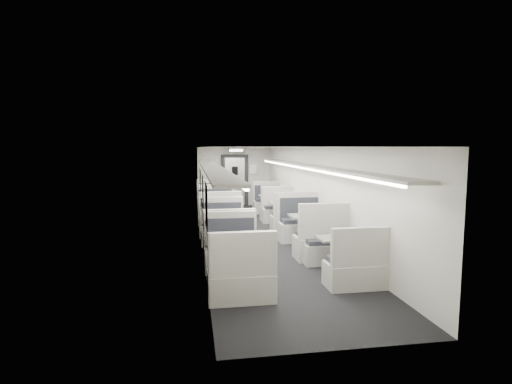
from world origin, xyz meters
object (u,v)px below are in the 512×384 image
object	(u,v)px
booth_left_c	(226,236)
exit_sign	(236,150)
vestibule_door	(235,181)
booth_right_c	(310,232)
booth_right_d	(339,255)
booth_left_b	(218,216)
booth_right_a	(272,206)
booth_left_a	(213,204)
passenger	(217,195)
booth_left_d	(236,262)
booth_right_b	(284,214)

from	to	relation	value
booth_left_c	exit_sign	size ratio (longest dim) A/B	3.48
booth_left_c	vestibule_door	xyz separation A→B (m)	(1.00, 7.28, 0.65)
booth_right_c	booth_right_d	size ratio (longest dim) A/B	1.15
booth_left_b	booth_right_a	distance (m)	2.79
booth_right_c	booth_left_a	bearing A→B (deg)	111.76
booth_right_c	exit_sign	bearing A→B (deg)	98.39
booth_left_c	passenger	distance (m)	4.35
booth_left_d	booth_right_b	world-z (taller)	booth_right_b
booth_left_d	vestibule_door	xyz separation A→B (m)	(1.00, 9.40, 0.66)
booth_left_c	booth_left_d	xyz separation A→B (m)	(0.00, -2.12, -0.01)
booth_left_a	booth_right_a	xyz separation A→B (m)	(2.00, -0.49, -0.02)
booth_left_c	booth_right_a	world-z (taller)	booth_left_c
booth_right_a	booth_right_b	world-z (taller)	booth_right_b
booth_left_a	booth_right_d	distance (m)	7.19
booth_right_d	passenger	world-z (taller)	passenger
booth_left_c	booth_right_d	xyz separation A→B (m)	(2.00, -1.89, -0.03)
booth_left_c	exit_sign	xyz separation A→B (m)	(1.00, 6.79, 1.89)
exit_sign	booth_right_c	bearing A→B (deg)	-81.61
booth_right_c	passenger	xyz separation A→B (m)	(-1.93, 4.32, 0.40)
booth_left_c	booth_right_a	distance (m)	4.95
booth_right_a	vestibule_door	xyz separation A→B (m)	(-1.00, 2.75, 0.66)
passenger	exit_sign	bearing A→B (deg)	76.97
booth_right_b	vestibule_door	distance (m)	4.72
booth_left_b	booth_right_b	xyz separation A→B (m)	(2.00, 0.14, -0.03)
vestibule_door	booth_left_d	bearing A→B (deg)	-96.07
booth_right_c	booth_left_d	bearing A→B (deg)	-133.17
booth_left_a	booth_right_d	xyz separation A→B (m)	(2.00, -6.91, -0.04)
passenger	booth_right_b	bearing A→B (deg)	-32.24
booth_left_b	booth_right_a	xyz separation A→B (m)	(2.00, 1.95, -0.03)
booth_left_c	passenger	bearing A→B (deg)	89.08
booth_left_d	booth_right_a	xyz separation A→B (m)	(2.00, 6.65, 0.00)
booth_left_d	booth_right_a	size ratio (longest dim) A/B	1.00
booth_left_b	booth_right_d	xyz separation A→B (m)	(2.00, -4.47, -0.05)
booth_right_a	vestibule_door	bearing A→B (deg)	110.00
exit_sign	booth_left_d	bearing A→B (deg)	-96.40
booth_right_b	vestibule_door	world-z (taller)	vestibule_door
booth_right_a	booth_right_d	size ratio (longest dim) A/B	1.06
booth_left_c	booth_right_a	xyz separation A→B (m)	(2.00, 4.53, -0.01)
booth_left_a	booth_right_c	size ratio (longest dim) A/B	0.97
booth_right_c	booth_right_d	distance (m)	1.90
booth_left_b	booth_left_d	size ratio (longest dim) A/B	1.09
booth_left_c	booth_right_d	size ratio (longest dim) A/B	1.07
booth_left_a	vestibule_door	size ratio (longest dim) A/B	1.07
booth_left_a	booth_right_b	distance (m)	3.05
passenger	booth_left_a	bearing A→B (deg)	103.47
passenger	vestibule_door	distance (m)	3.10
booth_left_a	booth_right_a	distance (m)	2.06
vestibule_door	exit_sign	world-z (taller)	exit_sign
booth_right_b	exit_sign	size ratio (longest dim) A/B	3.48
booth_right_c	booth_left_c	bearing A→B (deg)	-179.69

